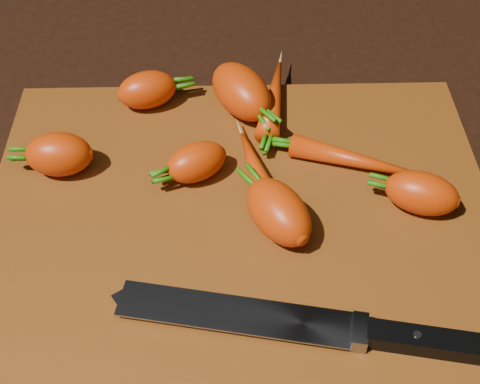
{
  "coord_description": "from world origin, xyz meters",
  "views": [
    {
      "loc": [
        -0.01,
        -0.43,
        0.5
      ],
      "look_at": [
        0.0,
        0.01,
        0.03
      ],
      "focal_mm": 50.0,
      "sensor_mm": 36.0,
      "label": 1
    }
  ],
  "objects": [
    {
      "name": "carrot_2",
      "position": [
        0.01,
        0.15,
        0.04
      ],
      "size": [
        0.09,
        0.11,
        0.05
      ],
      "primitive_type": "ellipsoid",
      "rotation": [
        0.0,
        0.0,
        -1.04
      ],
      "color": "red",
      "rests_on": "cutting_board"
    },
    {
      "name": "carrot_8",
      "position": [
        0.02,
        0.05,
        0.03
      ],
      "size": [
        0.05,
        0.1,
        0.03
      ],
      "primitive_type": "ellipsoid",
      "rotation": [
        0.0,
        0.0,
        1.8
      ],
      "color": "red",
      "rests_on": "cutting_board"
    },
    {
      "name": "cutting_board",
      "position": [
        0.0,
        0.0,
        0.01
      ],
      "size": [
        0.5,
        0.4,
        0.01
      ],
      "primitive_type": "cube",
      "color": "#5F310F",
      "rests_on": "ground"
    },
    {
      "name": "carrot_4",
      "position": [
        -0.04,
        0.05,
        0.03
      ],
      "size": [
        0.07,
        0.07,
        0.04
      ],
      "primitive_type": "ellipsoid",
      "rotation": [
        0.0,
        0.0,
        3.64
      ],
      "color": "red",
      "rests_on": "cutting_board"
    },
    {
      "name": "carrot_1",
      "position": [
        -0.18,
        0.06,
        0.03
      ],
      "size": [
        0.07,
        0.05,
        0.05
      ],
      "primitive_type": "ellipsoid",
      "rotation": [
        0.0,
        0.0,
        3.13
      ],
      "color": "red",
      "rests_on": "cutting_board"
    },
    {
      "name": "ground",
      "position": [
        0.0,
        0.0,
        -0.01
      ],
      "size": [
        2.0,
        2.0,
        0.01
      ],
      "primitive_type": "cube",
      "color": "black"
    },
    {
      "name": "carrot_6",
      "position": [
        0.04,
        0.16,
        0.03
      ],
      "size": [
        0.05,
        0.13,
        0.03
      ],
      "primitive_type": "ellipsoid",
      "rotation": [
        0.0,
        0.0,
        1.4
      ],
      "color": "red",
      "rests_on": "cutting_board"
    },
    {
      "name": "carrot_7",
      "position": [
        0.12,
        0.06,
        0.02
      ],
      "size": [
        0.14,
        0.07,
        0.03
      ],
      "primitive_type": "ellipsoid",
      "rotation": [
        0.0,
        0.0,
        -0.37
      ],
      "color": "red",
      "rests_on": "cutting_board"
    },
    {
      "name": "carrot_0",
      "position": [
        -0.1,
        0.17,
        0.03
      ],
      "size": [
        0.08,
        0.06,
        0.04
      ],
      "primitive_type": "ellipsoid",
      "rotation": [
        0.0,
        0.0,
        0.32
      ],
      "color": "red",
      "rests_on": "cutting_board"
    },
    {
      "name": "knife",
      "position": [
        0.01,
        -0.13,
        0.02
      ],
      "size": [
        0.32,
        0.09,
        0.02
      ],
      "rotation": [
        0.0,
        0.0,
        -0.19
      ],
      "color": "gray",
      "rests_on": "cutting_board"
    },
    {
      "name": "carrot_5",
      "position": [
        0.17,
        0.0,
        0.03
      ],
      "size": [
        0.08,
        0.07,
        0.04
      ],
      "primitive_type": "ellipsoid",
      "rotation": [
        0.0,
        0.0,
        2.76
      ],
      "color": "red",
      "rests_on": "cutting_board"
    },
    {
      "name": "carrot_3",
      "position": [
        0.03,
        -0.02,
        0.04
      ],
      "size": [
        0.08,
        0.1,
        0.05
      ],
      "primitive_type": "ellipsoid",
      "rotation": [
        0.0,
        0.0,
        2.08
      ],
      "color": "red",
      "rests_on": "cutting_board"
    }
  ]
}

